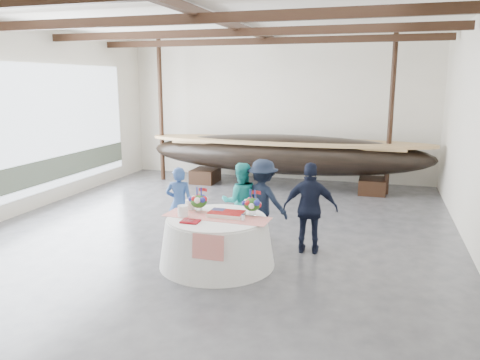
% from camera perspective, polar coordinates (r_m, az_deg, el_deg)
% --- Properties ---
extents(floor, '(10.00, 12.00, 0.01)m').
position_cam_1_polar(floor, '(10.13, -2.90, -6.31)').
color(floor, '#3D3D42').
rests_on(floor, ground).
extents(wall_back, '(10.00, 0.02, 4.50)m').
position_cam_1_polar(wall_back, '(15.42, 4.60, 8.53)').
color(wall_back, silver).
rests_on(wall_back, ground).
extents(wall_left, '(0.02, 12.00, 4.50)m').
position_cam_1_polar(wall_left, '(12.28, -25.72, 6.49)').
color(wall_left, silver).
rests_on(wall_left, ground).
extents(ceiling, '(10.00, 12.00, 0.01)m').
position_cam_1_polar(ceiling, '(9.70, -3.20, 19.81)').
color(ceiling, white).
rests_on(ceiling, wall_back).
extents(pavilion_structure, '(9.80, 11.76, 4.50)m').
position_cam_1_polar(pavilion_structure, '(10.40, -1.61, 16.54)').
color(pavilion_structure, black).
rests_on(pavilion_structure, ground).
extents(open_bay, '(0.03, 7.00, 3.20)m').
position_cam_1_polar(open_bay, '(13.04, -22.44, 5.15)').
color(open_bay, silver).
rests_on(open_bay, ground).
extents(longboat_display, '(8.56, 1.71, 1.61)m').
position_cam_1_polar(longboat_display, '(14.10, 5.51, 3.17)').
color(longboat_display, black).
rests_on(longboat_display, ground).
extents(banquet_table, '(2.03, 2.03, 0.87)m').
position_cam_1_polar(banquet_table, '(8.28, -2.82, -7.40)').
color(banquet_table, white).
rests_on(banquet_table, ground).
extents(tabletop_items, '(1.90, 0.95, 0.40)m').
position_cam_1_polar(tabletop_items, '(8.25, -2.45, -3.24)').
color(tabletop_items, red).
rests_on(tabletop_items, banquet_table).
extents(guest_woman_blue, '(0.62, 0.49, 1.50)m').
position_cam_1_polar(guest_woman_blue, '(9.55, -7.41, -2.84)').
color(guest_woman_blue, navy).
rests_on(guest_woman_blue, ground).
extents(guest_woman_teal, '(0.94, 0.85, 1.59)m').
position_cam_1_polar(guest_woman_teal, '(9.44, 0.09, -2.64)').
color(guest_woman_teal, teal).
rests_on(guest_woman_teal, ground).
extents(guest_man_left, '(1.22, 0.91, 1.67)m').
position_cam_1_polar(guest_man_left, '(9.36, 2.77, -2.53)').
color(guest_man_left, black).
rests_on(guest_man_left, ground).
extents(guest_man_right, '(1.04, 0.50, 1.72)m').
position_cam_1_polar(guest_man_right, '(8.79, 8.57, -3.43)').
color(guest_man_right, black).
rests_on(guest_man_right, ground).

